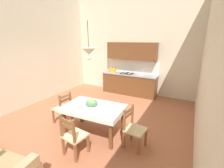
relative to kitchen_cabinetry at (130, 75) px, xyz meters
name	(u,v)px	position (x,y,z in m)	size (l,w,h in m)	color
ground_plane	(88,126)	(-0.06, -3.01, -0.91)	(5.97, 7.17, 0.10)	#A86042
wall_back	(132,46)	(-0.06, 0.33, 1.19)	(5.97, 0.12, 4.10)	beige
wall_left	(17,48)	(-2.81, -3.01, 1.19)	(0.12, 7.17, 4.10)	beige
wall_right	(215,57)	(2.68, -3.01, 1.19)	(0.12, 7.17, 4.10)	beige
kitchen_cabinetry	(130,75)	(0.00, 0.00, 0.00)	(2.37, 0.63, 2.20)	brown
dining_table	(94,111)	(0.35, -3.27, -0.23)	(1.51, 1.00, 0.75)	brown
dining_chair_camera_side	(74,136)	(0.42, -4.10, -0.41)	(0.46, 0.46, 0.93)	#D1BC89
dining_chair_tv_side	(63,109)	(-0.73, -3.24, -0.41)	(0.46, 0.46, 0.93)	#D1BC89
dining_chair_window_side	(134,129)	(1.40, -3.27, -0.41)	(0.47, 0.47, 0.93)	#D1BC89
fruit_bowl	(92,103)	(0.27, -3.23, -0.04)	(0.30, 0.30, 0.12)	#4C7F5B
pendant_lamp	(89,52)	(0.37, -3.40, 1.22)	(0.32, 0.32, 0.80)	black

